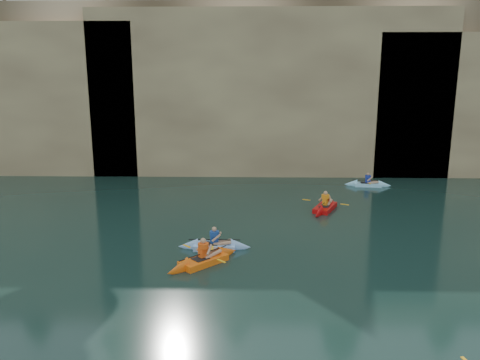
{
  "coord_description": "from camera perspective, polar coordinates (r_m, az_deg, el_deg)",
  "views": [
    {
      "loc": [
        0.7,
        -9.63,
        6.87
      ],
      "look_at": [
        0.31,
        7.36,
        3.0
      ],
      "focal_mm": 35.0,
      "sensor_mm": 36.0,
      "label": 1
    }
  ],
  "objects": [
    {
      "name": "kayaker_red_far",
      "position": [
        24.57,
        10.32,
        -3.26
      ],
      "size": [
        2.25,
        3.37,
        1.24
      ],
      "rotation": [
        0.0,
        0.0,
        1.14
      ],
      "color": "#C00B0B",
      "rests_on": "ground"
    },
    {
      "name": "sea_cave_center",
      "position": [
        32.36,
        -7.08,
        3.36
      ],
      "size": [
        3.5,
        1.0,
        3.2
      ],
      "primitive_type": "cube",
      "color": "black",
      "rests_on": "ground"
    },
    {
      "name": "kayaker_ltblue_near",
      "position": [
        18.95,
        -3.13,
        -7.99
      ],
      "size": [
        2.93,
        2.29,
        1.15
      ],
      "rotation": [
        0.0,
        0.0,
        -0.01
      ],
      "color": "#94C0F7",
      "rests_on": "ground"
    },
    {
      "name": "cliff",
      "position": [
        39.65,
        0.29,
        11.57
      ],
      "size": [
        70.0,
        16.0,
        12.0
      ],
      "primitive_type": "cube",
      "color": "tan",
      "rests_on": "ground"
    },
    {
      "name": "kayaker_orange",
      "position": [
        17.58,
        -4.47,
        -9.68
      ],
      "size": [
        2.84,
        2.82,
        1.24
      ],
      "rotation": [
        0.0,
        0.0,
        0.78
      ],
      "color": "#FF6510",
      "rests_on": "ground"
    },
    {
      "name": "sea_cave_east",
      "position": [
        33.24,
        17.58,
        4.24
      ],
      "size": [
        5.0,
        1.0,
        4.5
      ],
      "primitive_type": "cube",
      "color": "black",
      "rests_on": "ground"
    },
    {
      "name": "cliff_slab_center",
      "position": [
        32.28,
        3.67,
        10.73
      ],
      "size": [
        24.0,
        2.4,
        11.4
      ],
      "primitive_type": "cube",
      "color": "tan",
      "rests_on": "ground"
    },
    {
      "name": "kayaker_ltblue_mid",
      "position": [
        30.27,
        15.29,
        -0.49
      ],
      "size": [
        2.91,
        2.16,
        1.08
      ],
      "rotation": [
        0.0,
        0.0,
        -0.11
      ],
      "color": "#98DEFF",
      "rests_on": "ground"
    }
  ]
}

